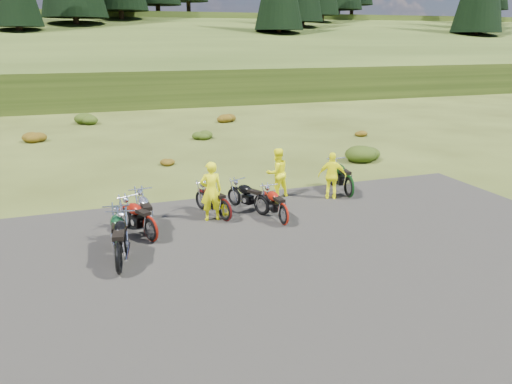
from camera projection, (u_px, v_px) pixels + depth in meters
name	position (u px, v px, depth m)	size (l,w,h in m)	color
ground	(237.00, 240.00, 13.83)	(300.00, 300.00, 0.00)	#363E14
gravel_pad	(262.00, 270.00, 12.03)	(20.00, 12.00, 0.04)	black
hill_slope	(110.00, 86.00, 58.86)	(300.00, 46.00, 3.00)	#2A3C14
hill_plateau	(91.00, 63.00, 112.89)	(300.00, 90.00, 9.17)	#2A3C14
shrub_2	(34.00, 136.00, 26.69)	(1.30, 1.30, 0.77)	brown
shrub_3	(87.00, 117.00, 32.36)	(1.56, 1.56, 0.92)	#1E370D
shrub_4	(166.00, 160.00, 21.92)	(0.77, 0.77, 0.45)	brown
shrub_5	(202.00, 134.00, 27.60)	(1.03, 1.03, 0.61)	#1E370D
shrub_6	(225.00, 116.00, 33.28)	(1.30, 1.30, 0.77)	brown
shrub_7	(364.00, 151.00, 22.74)	(1.56, 1.56, 0.92)	#1E370D
shrub_8	(359.00, 132.00, 28.51)	(0.77, 0.77, 0.45)	brown
motorcycle_0	(120.00, 275.00, 11.81)	(2.24, 0.75, 1.17)	black
motorcycle_1	(151.00, 242.00, 13.69)	(2.05, 0.68, 1.07)	maroon
motorcycle_2	(119.00, 263.00, 12.40)	(2.16, 0.72, 1.13)	#0E341A
motorcycle_3	(151.00, 238.00, 13.97)	(2.14, 0.71, 1.12)	silver
motorcycle_4	(225.00, 222.00, 15.22)	(1.99, 0.66, 1.04)	#420B0B
motorcycle_5	(262.00, 216.00, 15.73)	(1.90, 0.63, 0.99)	black
motorcycle_6	(283.00, 226.00, 14.90)	(1.89, 0.63, 0.99)	#9A180B
motorcycle_7	(348.00, 198.00, 17.49)	(2.22, 0.74, 1.16)	black
person_middle	(211.00, 192.00, 15.05)	(0.67, 0.44, 1.84)	#F0F00C
person_right_a	(277.00, 174.00, 17.32)	(0.84, 0.65, 1.73)	#F0F00C
person_right_b	(332.00, 177.00, 17.13)	(0.96, 0.40, 1.63)	#F0F00C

